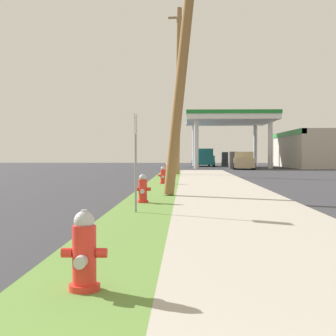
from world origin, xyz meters
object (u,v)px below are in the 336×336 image
(fire_hydrant_nearest, at_px, (84,255))
(fire_hydrant_fifth, at_px, (172,166))
(utility_pole_background, at_px, (178,90))
(car_tan_by_near_pump, at_px, (244,161))
(street_sign_post, at_px, (136,142))
(fire_hydrant_third, at_px, (163,176))
(truck_teal_at_forecourt, at_px, (203,158))
(fire_hydrant_fourth, at_px, (167,170))
(utility_pole_midground, at_px, (183,61))
(fire_hydrant_second, at_px, (143,190))

(fire_hydrant_nearest, height_order, fire_hydrant_fifth, same)
(utility_pole_background, distance_m, car_tan_by_near_pump, 16.11)
(utility_pole_background, xyz_separation_m, street_sign_post, (-0.64, -21.22, -3.76))
(fire_hydrant_third, relative_size, car_tan_by_near_pump, 0.16)
(fire_hydrant_fifth, height_order, truck_teal_at_forecourt, truck_teal_at_forecourt)
(utility_pole_background, xyz_separation_m, car_tan_by_near_pump, (5.75, 14.31, -4.67))
(fire_hydrant_fourth, height_order, fire_hydrant_fifth, same)
(utility_pole_midground, distance_m, utility_pole_background, 16.29)
(utility_pole_midground, relative_size, truck_teal_at_forecourt, 1.47)
(truck_teal_at_forecourt, bearing_deg, fire_hydrant_nearest, -93.21)
(street_sign_post, bearing_deg, utility_pole_midground, 78.75)
(fire_hydrant_third, distance_m, utility_pole_background, 11.67)
(fire_hydrant_nearest, distance_m, utility_pole_midground, 12.01)
(fire_hydrant_second, xyz_separation_m, fire_hydrant_fifth, (0.11, 25.54, 0.00))
(utility_pole_background, bearing_deg, fire_hydrant_second, -92.01)
(fire_hydrant_third, distance_m, street_sign_post, 10.73)
(fire_hydrant_fourth, height_order, street_sign_post, street_sign_post)
(fire_hydrant_fourth, xyz_separation_m, utility_pole_background, (0.62, 1.59, 4.95))
(fire_hydrant_third, bearing_deg, car_tan_by_near_pump, 75.89)
(car_tan_by_near_pump, distance_m, truck_teal_at_forecourt, 11.46)
(utility_pole_background, xyz_separation_m, truck_teal_at_forecourt, (2.46, 25.28, -4.48))
(fire_hydrant_third, distance_m, fire_hydrant_fourth, 8.97)
(utility_pole_background, height_order, street_sign_post, utility_pole_background)
(fire_hydrant_nearest, relative_size, car_tan_by_near_pump, 0.16)
(fire_hydrant_third, relative_size, utility_pole_midground, 0.09)
(utility_pole_midground, bearing_deg, fire_hydrant_fifth, 92.28)
(fire_hydrant_second, xyz_separation_m, truck_teal_at_forecourt, (3.13, 44.32, 0.47))
(fire_hydrant_third, relative_size, fire_hydrant_fifth, 1.00)
(utility_pole_midground, bearing_deg, fire_hydrant_third, 98.48)
(fire_hydrant_fifth, relative_size, utility_pole_background, 0.07)
(utility_pole_midground, bearing_deg, truck_teal_at_forecourt, 87.09)
(fire_hydrant_second, height_order, fire_hydrant_third, same)
(fire_hydrant_third, relative_size, fire_hydrant_fourth, 1.00)
(fire_hydrant_nearest, height_order, utility_pole_background, utility_pole_background)
(fire_hydrant_third, height_order, utility_pole_midground, utility_pole_midground)
(fire_hydrant_third, xyz_separation_m, car_tan_by_near_pump, (6.25, 24.87, 0.28))
(utility_pole_midground, bearing_deg, car_tan_by_near_pump, 79.97)
(car_tan_by_near_pump, height_order, truck_teal_at_forecourt, truck_teal_at_forecourt)
(truck_teal_at_forecourt, bearing_deg, fire_hydrant_fifth, -99.12)
(fire_hydrant_second, distance_m, utility_pole_midground, 4.84)
(street_sign_post, bearing_deg, fire_hydrant_nearest, -88.79)
(fire_hydrant_nearest, xyz_separation_m, fire_hydrant_second, (-0.16, 8.56, 0.00))
(fire_hydrant_third, distance_m, truck_teal_at_forecourt, 35.97)
(fire_hydrant_nearest, bearing_deg, street_sign_post, 91.21)
(car_tan_by_near_pump, relative_size, truck_teal_at_forecourt, 0.84)
(fire_hydrant_nearest, distance_m, car_tan_by_near_pump, 42.37)
(utility_pole_midground, height_order, car_tan_by_near_pump, utility_pole_midground)
(fire_hydrant_fourth, xyz_separation_m, street_sign_post, (-0.03, -19.64, 1.19))
(fire_hydrant_fourth, relative_size, utility_pole_background, 0.07)
(fire_hydrant_fourth, bearing_deg, fire_hydrant_nearest, -89.76)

